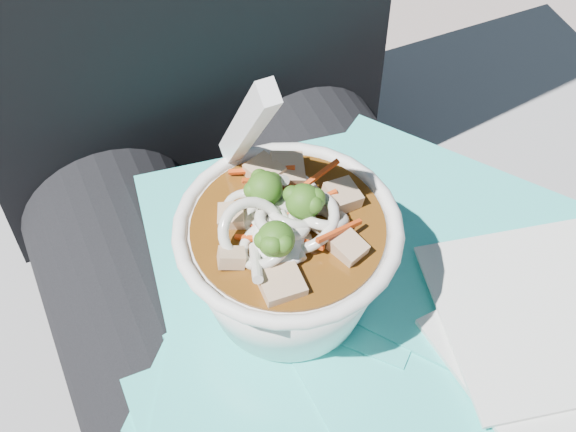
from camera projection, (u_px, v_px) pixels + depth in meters
name	position (u px, v px, depth m)	size (l,w,h in m)	color
stone_ledge	(253.00, 409.00, 0.92)	(1.00, 0.50, 0.48)	slate
lap	(317.00, 398.00, 0.58)	(0.33, 0.48, 0.15)	black
person_body	(267.00, 287.00, 0.62)	(0.34, 0.94, 1.02)	black
plastic_bag	(347.00, 317.00, 0.53)	(0.36, 0.34, 0.02)	#2FC4BC
napkins	(544.00, 333.00, 0.51)	(0.16, 0.16, 0.01)	silver
udon_bowl	(287.00, 252.00, 0.49)	(0.17, 0.17, 0.19)	white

